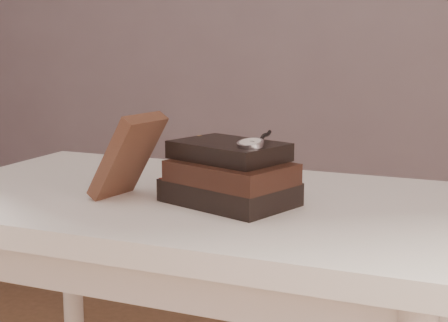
% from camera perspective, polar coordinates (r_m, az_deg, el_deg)
% --- Properties ---
extents(table, '(1.00, 0.60, 0.75)m').
position_cam_1_polar(table, '(1.27, -3.08, -6.83)').
color(table, white).
rests_on(table, ground).
extents(book_stack, '(0.25, 0.21, 0.11)m').
position_cam_1_polar(book_stack, '(1.17, 0.50, -1.24)').
color(book_stack, black).
rests_on(book_stack, table).
extents(journal, '(0.13, 0.12, 0.16)m').
position_cam_1_polar(journal, '(1.21, -8.19, 0.44)').
color(journal, '#3F2218').
rests_on(journal, table).
extents(pocket_watch, '(0.06, 0.15, 0.02)m').
position_cam_1_polar(pocket_watch, '(1.12, 2.42, 1.60)').
color(pocket_watch, silver).
rests_on(pocket_watch, book_stack).
extents(eyeglasses, '(0.12, 0.13, 0.04)m').
position_cam_1_polar(eyeglasses, '(1.27, 0.07, 0.23)').
color(eyeglasses, silver).
rests_on(eyeglasses, book_stack).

